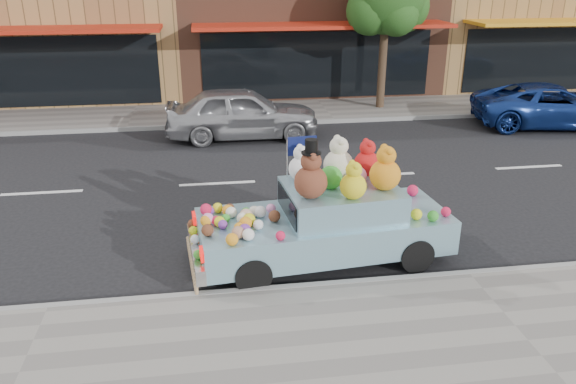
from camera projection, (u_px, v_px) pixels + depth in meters
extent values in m
plane|color=black|center=(379.00, 175.00, 13.94)|extent=(120.00, 120.00, 0.00)
cube|color=gray|center=(515.00, 329.00, 7.96)|extent=(60.00, 3.00, 0.12)
cube|color=gray|center=(325.00, 110.00, 19.87)|extent=(60.00, 3.00, 0.12)
cube|color=gray|center=(468.00, 275.00, 9.33)|extent=(60.00, 0.12, 0.13)
cube|color=gray|center=(334.00, 121.00, 18.49)|extent=(60.00, 0.12, 0.13)
cube|color=#9F7642|center=(52.00, 1.00, 22.25)|extent=(10.00, 8.00, 7.00)
cube|color=black|center=(34.00, 72.00, 19.36)|extent=(8.50, 0.06, 2.40)
cube|color=#B52210|center=(18.00, 30.00, 17.99)|extent=(9.00, 1.80, 0.12)
cube|color=black|center=(318.00, 65.00, 20.72)|extent=(8.50, 0.06, 2.40)
cube|color=#B52210|center=(324.00, 25.00, 19.35)|extent=(9.00, 1.80, 0.12)
cube|color=black|center=(567.00, 59.00, 22.08)|extent=(8.50, 0.06, 2.40)
cylinder|color=#38281C|center=(382.00, 65.00, 19.56)|extent=(0.28, 0.28, 3.20)
sphere|color=#204714|center=(403.00, 6.00, 19.21)|extent=(1.80, 1.80, 1.80)
sphere|color=#204714|center=(370.00, 11.00, 18.61)|extent=(1.60, 1.60, 1.60)
sphere|color=#204714|center=(397.00, 15.00, 18.39)|extent=(1.40, 1.40, 1.40)
sphere|color=#204714|center=(372.00, 3.00, 19.31)|extent=(1.60, 1.60, 1.60)
imported|color=#AAABAF|center=(242.00, 113.00, 16.66)|extent=(4.53, 1.87, 1.53)
imported|color=navy|center=(552.00, 106.00, 17.90)|extent=(5.15, 2.99, 1.35)
cylinder|color=black|center=(416.00, 255.00, 9.49)|extent=(0.62, 0.25, 0.60)
cylinder|color=black|center=(380.00, 217.00, 10.89)|extent=(0.62, 0.25, 0.60)
cylinder|color=black|center=(253.00, 275.00, 8.87)|extent=(0.62, 0.25, 0.60)
cylinder|color=black|center=(238.00, 233.00, 10.28)|extent=(0.62, 0.25, 0.60)
cube|color=#80AEC0|center=(324.00, 231.00, 9.79)|extent=(4.44, 2.09, 0.60)
cube|color=#80AEC0|center=(341.00, 200.00, 9.65)|extent=(2.03, 1.67, 0.50)
cube|color=silver|center=(196.00, 252.00, 9.36)|extent=(0.32, 1.79, 0.26)
cube|color=red|center=(202.00, 254.00, 8.64)|extent=(0.09, 0.28, 0.16)
cube|color=red|center=(194.00, 218.00, 9.86)|extent=(0.09, 0.28, 0.16)
cube|color=black|center=(287.00, 205.00, 9.44)|extent=(0.16, 1.30, 0.40)
sphere|color=#602D1B|center=(311.00, 182.00, 8.99)|extent=(0.54, 0.54, 0.54)
sphere|color=#602D1B|center=(311.00, 161.00, 8.86)|extent=(0.34, 0.34, 0.34)
sphere|color=#602D1B|center=(313.00, 157.00, 8.71)|extent=(0.13, 0.13, 0.13)
sphere|color=#602D1B|center=(310.00, 153.00, 8.93)|extent=(0.13, 0.13, 0.13)
cylinder|color=black|center=(311.00, 153.00, 8.81)|extent=(0.32, 0.32, 0.02)
cylinder|color=black|center=(311.00, 146.00, 8.77)|extent=(0.20, 0.20, 0.22)
sphere|color=beige|center=(338.00, 165.00, 9.78)|extent=(0.53, 0.53, 0.53)
sphere|color=beige|center=(339.00, 146.00, 9.65)|extent=(0.33, 0.33, 0.33)
sphere|color=beige|center=(341.00, 142.00, 9.50)|extent=(0.13, 0.13, 0.13)
sphere|color=beige|center=(338.00, 138.00, 9.71)|extent=(0.13, 0.13, 0.13)
sphere|color=orange|center=(385.00, 175.00, 9.33)|extent=(0.52, 0.52, 0.52)
sphere|color=orange|center=(386.00, 156.00, 9.20)|extent=(0.33, 0.33, 0.33)
sphere|color=orange|center=(389.00, 152.00, 9.05)|extent=(0.12, 0.12, 0.12)
sphere|color=orange|center=(385.00, 147.00, 9.26)|extent=(0.12, 0.12, 0.12)
sphere|color=#B01213|center=(367.00, 164.00, 9.96)|extent=(0.46, 0.46, 0.46)
sphere|color=#B01213|center=(368.00, 148.00, 9.85)|extent=(0.28, 0.28, 0.28)
sphere|color=#B01213|center=(370.00, 144.00, 9.72)|extent=(0.11, 0.11, 0.11)
sphere|color=#B01213|center=(366.00, 141.00, 9.90)|extent=(0.11, 0.11, 0.11)
sphere|color=white|center=(301.00, 169.00, 9.74)|extent=(0.44, 0.44, 0.44)
sphere|color=white|center=(301.00, 153.00, 9.64)|extent=(0.27, 0.27, 0.27)
sphere|color=white|center=(302.00, 150.00, 9.52)|extent=(0.10, 0.10, 0.10)
sphere|color=white|center=(300.00, 147.00, 9.69)|extent=(0.10, 0.10, 0.10)
sphere|color=gold|center=(353.00, 186.00, 8.98)|extent=(0.43, 0.43, 0.43)
sphere|color=gold|center=(354.00, 170.00, 8.87)|extent=(0.27, 0.27, 0.27)
sphere|color=gold|center=(356.00, 167.00, 8.75)|extent=(0.10, 0.10, 0.10)
sphere|color=gold|center=(353.00, 163.00, 8.92)|extent=(0.10, 0.10, 0.10)
sphere|color=green|center=(331.00, 178.00, 9.44)|extent=(0.40, 0.40, 0.40)
sphere|color=pink|center=(358.00, 176.00, 9.61)|extent=(0.32, 0.32, 0.32)
sphere|color=beige|center=(231.00, 212.00, 9.54)|extent=(0.19, 0.19, 0.19)
sphere|color=white|center=(258.00, 225.00, 9.11)|extent=(0.17, 0.17, 0.17)
sphere|color=white|center=(260.00, 212.00, 9.55)|extent=(0.19, 0.19, 0.19)
sphere|color=#6C2F8F|center=(223.00, 225.00, 9.14)|extent=(0.16, 0.16, 0.16)
sphere|color=red|center=(280.00, 236.00, 8.76)|extent=(0.16, 0.16, 0.16)
sphere|color=#6C2F8F|center=(210.00, 211.00, 9.67)|extent=(0.14, 0.14, 0.14)
sphere|color=red|center=(206.00, 210.00, 9.63)|extent=(0.21, 0.21, 0.21)
sphere|color=orange|center=(232.00, 239.00, 8.59)|extent=(0.20, 0.20, 0.20)
sphere|color=white|center=(248.00, 235.00, 8.75)|extent=(0.19, 0.19, 0.19)
sphere|color=#542B18|center=(230.00, 209.00, 9.71)|extent=(0.17, 0.17, 0.17)
sphere|color=green|center=(246.00, 212.00, 9.59)|extent=(0.16, 0.16, 0.16)
sphere|color=orange|center=(228.00, 210.00, 9.60)|extent=(0.20, 0.20, 0.20)
sphere|color=pink|center=(271.00, 209.00, 9.72)|extent=(0.17, 0.17, 0.17)
sphere|color=#542B18|center=(274.00, 216.00, 9.39)|extent=(0.20, 0.20, 0.20)
sphere|color=white|center=(273.00, 217.00, 9.44)|extent=(0.14, 0.14, 0.14)
sphere|color=green|center=(226.00, 218.00, 9.36)|extent=(0.15, 0.15, 0.15)
sphere|color=beige|center=(254.00, 211.00, 9.59)|extent=(0.19, 0.19, 0.19)
sphere|color=orange|center=(239.00, 228.00, 8.99)|extent=(0.18, 0.18, 0.18)
sphere|color=red|center=(216.00, 221.00, 9.26)|extent=(0.17, 0.17, 0.17)
sphere|color=#542B18|center=(240.00, 227.00, 9.06)|extent=(0.16, 0.16, 0.16)
sphere|color=#6C2F8F|center=(243.00, 219.00, 9.31)|extent=(0.19, 0.19, 0.19)
sphere|color=pink|center=(208.00, 219.00, 9.28)|extent=(0.20, 0.20, 0.20)
sphere|color=pink|center=(251.00, 220.00, 9.33)|extent=(0.13, 0.13, 0.13)
sphere|color=#9F6F57|center=(238.00, 232.00, 8.81)|extent=(0.21, 0.21, 0.21)
sphere|color=#6C2F8F|center=(245.00, 230.00, 8.92)|extent=(0.19, 0.19, 0.19)
sphere|color=#CCC916|center=(218.00, 208.00, 9.73)|extent=(0.18, 0.18, 0.18)
sphere|color=#542B18|center=(208.00, 230.00, 8.89)|extent=(0.20, 0.20, 0.20)
sphere|color=orange|center=(246.00, 223.00, 9.12)|extent=(0.21, 0.21, 0.21)
sphere|color=#CCC916|center=(249.00, 219.00, 9.25)|extent=(0.21, 0.21, 0.21)
sphere|color=beige|center=(243.00, 218.00, 9.31)|extent=(0.20, 0.20, 0.20)
sphere|color=orange|center=(206.00, 221.00, 9.23)|extent=(0.19, 0.19, 0.19)
sphere|color=white|center=(260.00, 212.00, 9.55)|extent=(0.20, 0.20, 0.20)
sphere|color=#CCC916|center=(220.00, 222.00, 9.21)|extent=(0.18, 0.18, 0.18)
sphere|color=pink|center=(207.00, 220.00, 9.26)|extent=(0.18, 0.18, 0.18)
sphere|color=#D8A88C|center=(246.00, 215.00, 9.38)|extent=(0.22, 0.22, 0.22)
sphere|color=green|center=(198.00, 255.00, 8.86)|extent=(0.15, 0.15, 0.15)
sphere|color=#CCC916|center=(195.00, 238.00, 9.40)|extent=(0.13, 0.13, 0.13)
sphere|color=#CCC916|center=(193.00, 231.00, 9.65)|extent=(0.16, 0.16, 0.16)
sphere|color=orange|center=(192.00, 224.00, 9.93)|extent=(0.13, 0.13, 0.13)
sphere|color=#9F6F57|center=(198.00, 253.00, 8.92)|extent=(0.14, 0.14, 0.14)
sphere|color=white|center=(195.00, 239.00, 9.35)|extent=(0.15, 0.15, 0.15)
sphere|color=#542B18|center=(192.00, 224.00, 9.87)|extent=(0.16, 0.16, 0.16)
sphere|color=#542B18|center=(192.00, 223.00, 9.98)|extent=(0.12, 0.12, 0.12)
sphere|color=green|center=(433.00, 216.00, 9.40)|extent=(0.19, 0.19, 0.19)
sphere|color=#CCC916|center=(416.00, 214.00, 9.46)|extent=(0.20, 0.20, 0.20)
sphere|color=red|center=(446.00, 212.00, 9.59)|extent=(0.17, 0.17, 0.17)
sphere|color=red|center=(413.00, 190.00, 10.44)|extent=(0.21, 0.21, 0.21)
cylinder|color=#997A54|center=(197.00, 292.00, 8.66)|extent=(0.06, 0.06, 0.17)
sphere|color=#997A54|center=(196.00, 287.00, 8.63)|extent=(0.07, 0.07, 0.07)
cylinder|color=#997A54|center=(196.00, 289.00, 8.75)|extent=(0.06, 0.06, 0.17)
sphere|color=#997A54|center=(196.00, 284.00, 8.71)|extent=(0.07, 0.07, 0.07)
cylinder|color=#997A54|center=(196.00, 286.00, 8.83)|extent=(0.06, 0.06, 0.17)
sphere|color=#997A54|center=(195.00, 280.00, 8.80)|extent=(0.07, 0.07, 0.07)
cylinder|color=#997A54|center=(195.00, 283.00, 8.92)|extent=(0.06, 0.06, 0.17)
sphere|color=#997A54|center=(195.00, 277.00, 8.88)|extent=(0.07, 0.07, 0.07)
cylinder|color=#997A54|center=(195.00, 280.00, 9.00)|extent=(0.06, 0.06, 0.17)
sphere|color=#997A54|center=(194.00, 274.00, 8.97)|extent=(0.07, 0.07, 0.07)
cylinder|color=#997A54|center=(194.00, 277.00, 9.09)|extent=(0.06, 0.06, 0.17)
sphere|color=#997A54|center=(194.00, 272.00, 9.05)|extent=(0.07, 0.07, 0.07)
cylinder|color=#997A54|center=(194.00, 274.00, 9.17)|extent=(0.06, 0.06, 0.17)
sphere|color=#997A54|center=(193.00, 269.00, 9.14)|extent=(0.07, 0.07, 0.07)
cylinder|color=#997A54|center=(193.00, 271.00, 9.26)|extent=(0.06, 0.06, 0.17)
sphere|color=#997A54|center=(193.00, 266.00, 9.22)|extent=(0.07, 0.07, 0.07)
cylinder|color=#997A54|center=(193.00, 268.00, 9.34)|extent=(0.06, 0.06, 0.17)
sphere|color=#997A54|center=(192.00, 263.00, 9.31)|extent=(0.07, 0.07, 0.07)
cylinder|color=#997A54|center=(192.00, 265.00, 9.43)|extent=(0.06, 0.06, 0.17)
sphere|color=#997A54|center=(192.00, 260.00, 9.39)|extent=(0.07, 0.07, 0.07)
cylinder|color=#997A54|center=(192.00, 263.00, 9.51)|extent=(0.06, 0.06, 0.17)
sphere|color=#997A54|center=(191.00, 258.00, 9.48)|extent=(0.07, 0.07, 0.07)
cylinder|color=#997A54|center=(191.00, 260.00, 9.60)|extent=(0.06, 0.06, 0.17)
sphere|color=#997A54|center=(191.00, 255.00, 9.56)|extent=(0.07, 0.07, 0.07)
cylinder|color=#997A54|center=(191.00, 257.00, 9.68)|extent=(0.06, 0.06, 0.17)
sphere|color=#997A54|center=(190.00, 253.00, 9.65)|extent=(0.07, 0.07, 0.07)
cylinder|color=#997A54|center=(190.00, 255.00, 9.77)|extent=(0.06, 0.06, 0.17)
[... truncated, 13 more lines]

